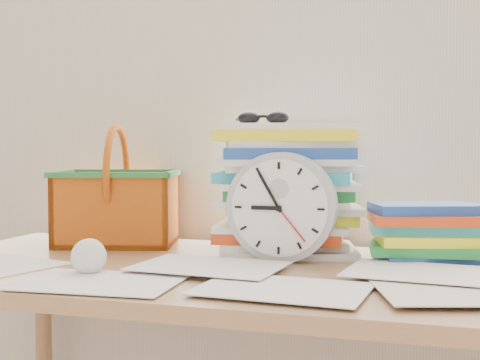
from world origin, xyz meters
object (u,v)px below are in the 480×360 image
(clock, at_px, (282,207))
(basket, at_px, (117,186))
(desk, at_px, (231,302))
(paper_stack, at_px, (287,188))
(book_stack, at_px, (430,233))

(clock, bearing_deg, basket, 164.10)
(clock, xyz_separation_m, basket, (-0.46, 0.13, 0.03))
(desk, bearing_deg, paper_stack, 74.89)
(desk, relative_size, paper_stack, 4.13)
(desk, distance_m, clock, 0.23)
(paper_stack, bearing_deg, desk, -105.11)
(desk, xyz_separation_m, paper_stack, (0.06, 0.23, 0.22))
(basket, bearing_deg, clock, -31.34)
(desk, relative_size, clock, 5.94)
(paper_stack, relative_size, book_stack, 1.36)
(paper_stack, xyz_separation_m, clock, (0.02, -0.14, -0.03))
(book_stack, xyz_separation_m, basket, (-0.76, 0.05, 0.09))
(paper_stack, bearing_deg, clock, -80.79)
(clock, bearing_deg, desk, -134.41)
(book_stack, height_order, basket, basket)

